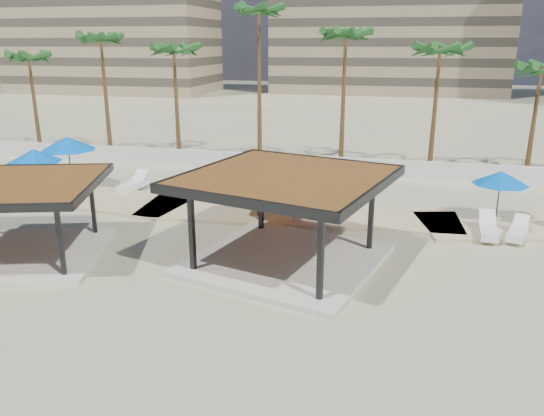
{
  "coord_description": "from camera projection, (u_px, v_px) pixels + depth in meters",
  "views": [
    {
      "loc": [
        6.82,
        -18.04,
        8.4
      ],
      "look_at": [
        1.6,
        3.62,
        1.4
      ],
      "focal_mm": 35.0,
      "sensor_mm": 36.0,
      "label": 1
    }
  ],
  "objects": [
    {
      "name": "building_mid",
      "position": [
        391.0,
        5.0,
        87.95
      ],
      "size": [
        38.0,
        16.0,
        30.4
      ],
      "color": "#847259",
      "rests_on": "ground"
    },
    {
      "name": "boundary_wall",
      "position": [
        292.0,
        164.0,
        35.44
      ],
      "size": [
        56.0,
        0.3,
        1.2
      ],
      "primitive_type": "cube",
      "color": "silver",
      "rests_on": "ground"
    },
    {
      "name": "palm_c",
      "position": [
        174.0,
        54.0,
        37.3
      ],
      "size": [
        3.0,
        3.0,
        8.7
      ],
      "color": "brown",
      "rests_on": "ground"
    },
    {
      "name": "pavilion_west",
      "position": [
        19.0,
        213.0,
        21.13
      ],
      "size": [
        7.83,
        7.83,
        3.18
      ],
      "rotation": [
        0.0,
        0.0,
        0.3
      ],
      "color": "beige",
      "rests_on": "ground"
    },
    {
      "name": "umbrella_c",
      "position": [
        298.0,
        179.0,
        24.97
      ],
      "size": [
        2.97,
        2.97,
        2.36
      ],
      "rotation": [
        0.0,
        0.0,
        -0.13
      ],
      "color": "beige",
      "rests_on": "promenade"
    },
    {
      "name": "promenade",
      "position": [
        298.0,
        210.0,
        27.42
      ],
      "size": [
        44.45,
        7.97,
        0.24
      ],
      "color": "#C6B284",
      "rests_on": "ground"
    },
    {
      "name": "pavilion_central",
      "position": [
        286.0,
        211.0,
        20.46
      ],
      "size": [
        8.77,
        8.77,
        3.64
      ],
      "rotation": [
        0.0,
        0.0,
        -0.26
      ],
      "color": "beige",
      "rests_on": "ground"
    },
    {
      "name": "palm_e",
      "position": [
        346.0,
        40.0,
        34.63
      ],
      "size": [
        3.0,
        3.0,
        9.68
      ],
      "color": "brown",
      "rests_on": "ground"
    },
    {
      "name": "lounger_a",
      "position": [
        133.0,
        185.0,
        31.06
      ],
      "size": [
        0.98,
        2.44,
        0.9
      ],
      "rotation": [
        0.0,
        0.0,
        1.48
      ],
      "color": "white",
      "rests_on": "promenade"
    },
    {
      "name": "lounger_b",
      "position": [
        488.0,
        230.0,
        23.63
      ],
      "size": [
        0.85,
        2.29,
        0.86
      ],
      "rotation": [
        0.0,
        0.0,
        1.52
      ],
      "color": "white",
      "rests_on": "promenade"
    },
    {
      "name": "umbrella_a",
      "position": [
        68.0,
        144.0,
        31.22
      ],
      "size": [
        3.41,
        3.41,
        2.89
      ],
      "rotation": [
        0.0,
        0.0,
        0.05
      ],
      "color": "beige",
      "rests_on": "promenade"
    },
    {
      "name": "palm_a",
      "position": [
        29.0,
        61.0,
        40.33
      ],
      "size": [
        3.0,
        3.0,
        8.13
      ],
      "color": "brown",
      "rests_on": "ground"
    },
    {
      "name": "umbrella_d",
      "position": [
        501.0,
        178.0,
        25.19
      ],
      "size": [
        3.1,
        3.1,
        2.36
      ],
      "rotation": [
        0.0,
        0.0,
        -0.18
      ],
      "color": "beige",
      "rests_on": "promenade"
    },
    {
      "name": "umbrella_b",
      "position": [
        257.0,
        177.0,
        25.42
      ],
      "size": [
        3.32,
        3.32,
        2.34
      ],
      "rotation": [
        0.0,
        0.0,
        -0.32
      ],
      "color": "beige",
      "rests_on": "promenade"
    },
    {
      "name": "lounger_d",
      "position": [
        518.0,
        233.0,
        23.36
      ],
      "size": [
        1.27,
        2.14,
        0.77
      ],
      "rotation": [
        0.0,
        0.0,
        1.25
      ],
      "color": "white",
      "rests_on": "promenade"
    },
    {
      "name": "palm_g",
      "position": [
        541.0,
        73.0,
        32.34
      ],
      "size": [
        3.0,
        3.0,
        7.64
      ],
      "color": "brown",
      "rests_on": "ground"
    },
    {
      "name": "palm_b",
      "position": [
        101.0,
        43.0,
        38.98
      ],
      "size": [
        3.0,
        3.0,
        9.47
      ],
      "color": "brown",
      "rests_on": "ground"
    },
    {
      "name": "umbrella_f",
      "position": [
        34.0,
        156.0,
        28.98
      ],
      "size": [
        3.16,
        3.16,
        2.63
      ],
      "rotation": [
        0.0,
        0.0,
        -0.07
      ],
      "color": "beige",
      "rests_on": "promenade"
    },
    {
      "name": "palm_d",
      "position": [
        259.0,
        18.0,
        35.98
      ],
      "size": [
        3.0,
        3.0,
        11.27
      ],
      "color": "brown",
      "rests_on": "ground"
    },
    {
      "name": "ground",
      "position": [
        211.0,
        266.0,
        20.78
      ],
      "size": [
        200.0,
        200.0,
        0.0
      ],
      "primitive_type": "plane",
      "color": "tan",
      "rests_on": "ground"
    },
    {
      "name": "palm_f",
      "position": [
        440.0,
        55.0,
        33.73
      ],
      "size": [
        3.0,
        3.0,
        8.75
      ],
      "color": "brown",
      "rests_on": "ground"
    }
  ]
}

